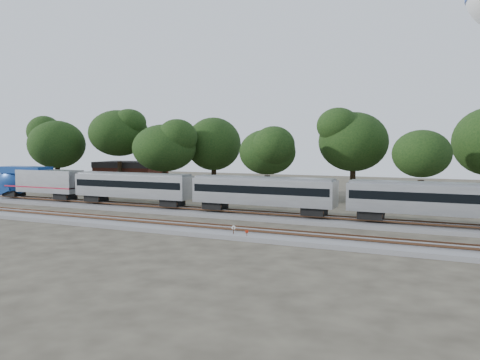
# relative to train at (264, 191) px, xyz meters

# --- Properties ---
(ground) EXTENTS (160.00, 160.00, 0.00)m
(ground) POSITION_rel_train_xyz_m (-3.77, -6.00, -3.06)
(ground) COLOR #383328
(ground) RESTS_ON ground
(track_far) EXTENTS (160.00, 5.00, 0.73)m
(track_far) POSITION_rel_train_xyz_m (-3.77, 0.00, -2.86)
(track_far) COLOR slate
(track_far) RESTS_ON ground
(track_near) EXTENTS (160.00, 5.00, 0.73)m
(track_near) POSITION_rel_train_xyz_m (-3.77, -10.00, -2.86)
(track_near) COLOR slate
(track_near) RESTS_ON ground
(train) EXTENTS (85.36, 2.94, 4.33)m
(train) POSITION_rel_train_xyz_m (0.00, 0.00, 0.00)
(train) COLOR silver
(train) RESTS_ON ground
(switch_stand_red) EXTENTS (0.28, 0.10, 0.91)m
(switch_stand_red) POSITION_rel_train_xyz_m (3.15, -11.88, -2.48)
(switch_stand_red) COLOR #512D19
(switch_stand_red) RESTS_ON ground
(switch_stand_white) EXTENTS (0.36, 0.12, 1.14)m
(switch_stand_white) POSITION_rel_train_xyz_m (1.75, -11.58, -2.33)
(switch_stand_white) COLOR #512D19
(switch_stand_white) RESTS_ON ground
(switch_lever) EXTENTS (0.58, 0.48, 0.30)m
(switch_lever) POSITION_rel_train_xyz_m (3.65, -11.80, -2.91)
(switch_lever) COLOR #512D19
(switch_lever) RESTS_ON ground
(brick_building) EXTENTS (11.76, 8.96, 5.25)m
(brick_building) POSITION_rel_train_xyz_m (-32.17, 18.35, -0.42)
(brick_building) COLOR brown
(brick_building) RESTS_ON ground
(tree_0) EXTENTS (8.36, 8.36, 11.78)m
(tree_0) POSITION_rel_train_xyz_m (-40.58, 9.77, 5.14)
(tree_0) COLOR black
(tree_0) RESTS_ON ground
(tree_1) EXTENTS (10.23, 10.23, 14.42)m
(tree_1) POSITION_rel_train_xyz_m (-31.07, 13.89, 6.99)
(tree_1) COLOR black
(tree_1) RESTS_ON ground
(tree_2) EXTENTS (7.81, 7.81, 11.01)m
(tree_2) POSITION_rel_train_xyz_m (-20.13, 10.62, 4.60)
(tree_2) COLOR black
(tree_2) RESTS_ON ground
(tree_3) EXTENTS (8.43, 8.43, 11.88)m
(tree_3) POSITION_rel_train_xyz_m (-15.70, 18.09, 5.21)
(tree_3) COLOR black
(tree_3) RESTS_ON ground
(tree_4) EXTENTS (7.27, 7.27, 10.25)m
(tree_4) POSITION_rel_train_xyz_m (-4.71, 13.37, 4.07)
(tree_4) COLOR black
(tree_4) RESTS_ON ground
(tree_5) EXTENTS (8.74, 8.74, 12.32)m
(tree_5) POSITION_rel_train_xyz_m (6.02, 19.73, 5.52)
(tree_5) COLOR black
(tree_5) RESTS_ON ground
(tree_6) EXTENTS (7.18, 7.18, 10.12)m
(tree_6) POSITION_rel_train_xyz_m (15.52, 14.04, 3.98)
(tree_6) COLOR black
(tree_6) RESTS_ON ground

